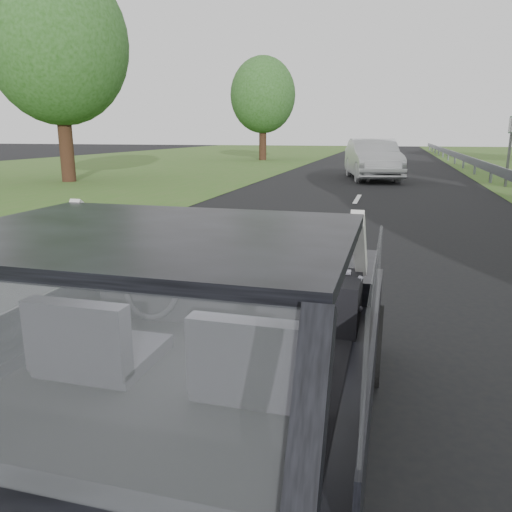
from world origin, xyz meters
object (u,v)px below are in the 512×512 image
Objects in this scene: other_car at (373,159)px; subject_car at (194,352)px; highway_sign at (509,152)px; cat at (275,258)px.

subject_car is at bearing -102.21° from other_car.
other_car is 2.04× the size of highway_sign.
highway_sign is (4.42, 16.06, 0.10)m from cat.
other_car reaches higher than subject_car.
cat is at bearing -105.34° from highway_sign.
other_car is (-0.17, 17.86, -0.29)m from cat.
subject_car is at bearing -105.63° from highway_sign.
cat is 0.11× the size of other_car.
highway_sign is at bearing 67.15° from cat.
highway_sign reaches higher than cat.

